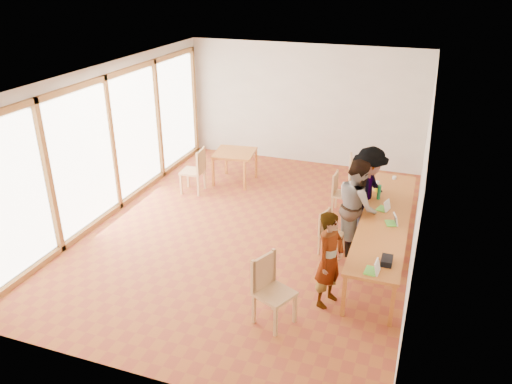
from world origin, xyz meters
TOP-DOWN VIEW (x-y plane):
  - ground at (0.00, 0.00)m, footprint 8.00×8.00m
  - wall_back at (0.00, 4.00)m, footprint 6.00×0.10m
  - wall_front at (0.00, -4.00)m, footprint 6.00×0.10m
  - wall_right at (3.00, 0.00)m, footprint 0.10×8.00m
  - window_wall at (-2.96, 0.00)m, footprint 0.10×8.00m
  - ceiling at (0.00, 0.00)m, footprint 6.00×8.00m
  - communal_table at (2.50, -0.05)m, footprint 0.80×4.00m
  - side_table at (-1.16, 2.12)m, footprint 0.90×0.90m
  - chair_near at (1.16, -2.41)m, footprint 0.64×0.64m
  - chair_mid at (1.57, -0.30)m, footprint 0.47×0.47m
  - chair_far at (1.44, 1.35)m, footprint 0.42×0.42m
  - chair_empty at (1.65, 2.08)m, footprint 0.56×0.56m
  - chair_spare at (-1.74, 1.29)m, footprint 0.51×0.51m
  - person_near at (1.88, -1.75)m, footprint 0.53×0.65m
  - person_mid at (1.99, -0.03)m, footprint 0.93×1.03m
  - person_far at (2.10, 0.55)m, footprint 1.05×1.30m
  - laptop_near at (2.53, -1.85)m, footprint 0.22×0.25m
  - laptop_mid at (2.64, -0.28)m, footprint 0.24×0.26m
  - laptop_far at (2.45, 0.21)m, footprint 0.25×0.27m
  - yellow_mug at (2.23, 0.94)m, footprint 0.17×0.17m
  - green_bottle at (2.30, 0.63)m, footprint 0.07×0.07m
  - clear_glass at (2.20, 1.26)m, footprint 0.07×0.07m
  - condiment_cup at (2.48, 1.70)m, footprint 0.08×0.08m
  - pink_phone at (2.18, 1.31)m, footprint 0.05×0.10m
  - black_pouch at (2.67, -1.55)m, footprint 0.16×0.26m

SIDE VIEW (x-z plane):
  - ground at x=0.00m, z-range 0.00..0.00m
  - chair_mid at x=1.57m, z-range 0.28..0.70m
  - chair_far at x=1.44m, z-range 0.30..0.76m
  - chair_empty at x=1.65m, z-range 0.35..0.88m
  - chair_spare at x=-1.74m, z-range 0.35..0.90m
  - chair_near at x=1.16m, z-range 0.36..0.91m
  - side_table at x=-1.16m, z-range 0.29..1.04m
  - communal_table at x=2.50m, z-range 0.33..1.08m
  - pink_phone at x=2.18m, z-range 0.75..0.76m
  - person_near at x=1.88m, z-range 0.00..1.52m
  - condiment_cup at x=2.48m, z-range 0.75..0.81m
  - clear_glass at x=2.20m, z-range 0.75..0.84m
  - black_pouch at x=2.67m, z-range 0.75..0.84m
  - laptop_mid at x=2.64m, z-range 0.71..0.89m
  - yellow_mug at x=2.23m, z-range 0.75..0.85m
  - laptop_far at x=2.45m, z-range 0.71..0.90m
  - laptop_near at x=2.53m, z-range 0.71..0.90m
  - person_mid at x=1.99m, z-range 0.00..1.72m
  - person_far at x=2.10m, z-range 0.00..1.76m
  - green_bottle at x=2.30m, z-range 0.75..1.03m
  - wall_back at x=0.00m, z-range 0.00..3.00m
  - wall_front at x=0.00m, z-range 0.00..3.00m
  - wall_right at x=3.00m, z-range 0.00..3.00m
  - window_wall at x=-2.96m, z-range 0.00..3.00m
  - ceiling at x=0.00m, z-range 3.00..3.04m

